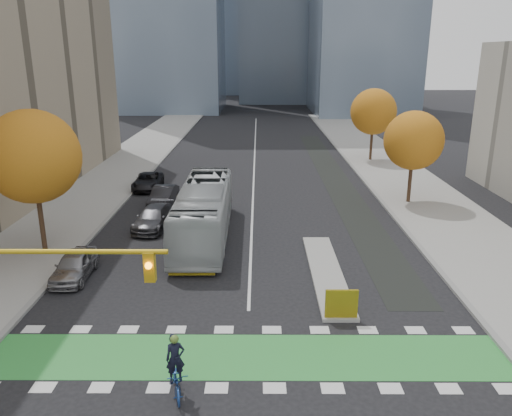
{
  "coord_description": "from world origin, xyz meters",
  "views": [
    {
      "loc": [
        0.43,
        -14.98,
        11.02
      ],
      "look_at": [
        0.3,
        10.96,
        3.0
      ],
      "focal_mm": 35.0,
      "sensor_mm": 36.0,
      "label": 1
    }
  ],
  "objects_px": {
    "cyclist": "(176,374)",
    "parked_car_c": "(153,218)",
    "parked_car_a": "(75,265)",
    "tree_east_far": "(373,112)",
    "parked_car_b": "(163,196)",
    "parked_car_d": "(148,181)",
    "bus": "(204,211)",
    "tree_east_near": "(414,141)",
    "hazard_board": "(341,304)",
    "tree_west": "(33,157)"
  },
  "relations": [
    {
      "from": "cyclist",
      "to": "parked_car_c",
      "type": "bearing_deg",
      "value": 89.41
    },
    {
      "from": "parked_car_a",
      "to": "cyclist",
      "type": "bearing_deg",
      "value": -54.53
    },
    {
      "from": "tree_east_far",
      "to": "parked_car_c",
      "type": "distance_m",
      "value": 29.27
    },
    {
      "from": "parked_car_b",
      "to": "parked_car_c",
      "type": "height_order",
      "value": "parked_car_b"
    },
    {
      "from": "parked_car_a",
      "to": "parked_car_d",
      "type": "xyz_separation_m",
      "value": [
        -0.02,
        17.75,
        -0.03
      ]
    },
    {
      "from": "cyclist",
      "to": "bus",
      "type": "xyz_separation_m",
      "value": [
        -0.62,
        15.06,
        0.96
      ]
    },
    {
      "from": "parked_car_a",
      "to": "tree_east_near",
      "type": "bearing_deg",
      "value": 32.25
    },
    {
      "from": "bus",
      "to": "parked_car_d",
      "type": "bearing_deg",
      "value": 116.69
    },
    {
      "from": "hazard_board",
      "to": "tree_east_far",
      "type": "bearing_deg",
      "value": 75.88
    },
    {
      "from": "tree_east_near",
      "to": "parked_car_c",
      "type": "distance_m",
      "value": 19.83
    },
    {
      "from": "hazard_board",
      "to": "parked_car_b",
      "type": "height_order",
      "value": "parked_car_b"
    },
    {
      "from": "parked_car_b",
      "to": "parked_car_c",
      "type": "relative_size",
      "value": 0.94
    },
    {
      "from": "tree_east_far",
      "to": "parked_car_b",
      "type": "height_order",
      "value": "tree_east_far"
    },
    {
      "from": "parked_car_c",
      "to": "tree_east_far",
      "type": "bearing_deg",
      "value": 54.6
    },
    {
      "from": "tree_east_far",
      "to": "parked_car_a",
      "type": "xyz_separation_m",
      "value": [
        -21.48,
        -29.54,
        -4.55
      ]
    },
    {
      "from": "tree_east_near",
      "to": "tree_east_far",
      "type": "bearing_deg",
      "value": 88.21
    },
    {
      "from": "tree_west",
      "to": "parked_car_d",
      "type": "height_order",
      "value": "tree_west"
    },
    {
      "from": "hazard_board",
      "to": "tree_east_far",
      "type": "distance_m",
      "value": 35.13
    },
    {
      "from": "tree_west",
      "to": "cyclist",
      "type": "xyz_separation_m",
      "value": [
        9.68,
        -12.68,
        -4.87
      ]
    },
    {
      "from": "tree_east_near",
      "to": "parked_car_a",
      "type": "distance_m",
      "value": 25.31
    },
    {
      "from": "hazard_board",
      "to": "parked_car_d",
      "type": "relative_size",
      "value": 0.29
    },
    {
      "from": "parked_car_d",
      "to": "hazard_board",
      "type": "bearing_deg",
      "value": -61.87
    },
    {
      "from": "bus",
      "to": "cyclist",
      "type": "bearing_deg",
      "value": -88.06
    },
    {
      "from": "cyclist",
      "to": "parked_car_d",
      "type": "height_order",
      "value": "cyclist"
    },
    {
      "from": "tree_west",
      "to": "parked_car_d",
      "type": "distance_m",
      "value": 15.34
    },
    {
      "from": "tree_west",
      "to": "tree_east_far",
      "type": "relative_size",
      "value": 1.08
    },
    {
      "from": "parked_car_b",
      "to": "cyclist",
      "type": "bearing_deg",
      "value": -75.47
    },
    {
      "from": "parked_car_d",
      "to": "parked_car_a",
      "type": "bearing_deg",
      "value": -92.37
    },
    {
      "from": "cyclist",
      "to": "parked_car_a",
      "type": "relative_size",
      "value": 0.55
    },
    {
      "from": "parked_car_a",
      "to": "parked_car_c",
      "type": "height_order",
      "value": "parked_car_a"
    },
    {
      "from": "parked_car_d",
      "to": "cyclist",
      "type": "bearing_deg",
      "value": -78.49
    },
    {
      "from": "tree_east_far",
      "to": "cyclist",
      "type": "height_order",
      "value": "tree_east_far"
    },
    {
      "from": "tree_east_far",
      "to": "parked_car_d",
      "type": "distance_m",
      "value": 24.94
    },
    {
      "from": "parked_car_a",
      "to": "parked_car_b",
      "type": "bearing_deg",
      "value": 79.49
    },
    {
      "from": "parked_car_c",
      "to": "tree_east_near",
      "type": "bearing_deg",
      "value": 23.07
    },
    {
      "from": "cyclist",
      "to": "parked_car_d",
      "type": "bearing_deg",
      "value": 89.46
    },
    {
      "from": "tree_east_near",
      "to": "parked_car_c",
      "type": "relative_size",
      "value": 1.49
    },
    {
      "from": "tree_east_far",
      "to": "parked_car_b",
      "type": "relative_size",
      "value": 1.72
    },
    {
      "from": "hazard_board",
      "to": "tree_east_far",
      "type": "height_order",
      "value": "tree_east_far"
    },
    {
      "from": "bus",
      "to": "parked_car_d",
      "type": "height_order",
      "value": "bus"
    },
    {
      "from": "parked_car_a",
      "to": "parked_car_d",
      "type": "distance_m",
      "value": 17.75
    },
    {
      "from": "parked_car_b",
      "to": "tree_east_far",
      "type": "bearing_deg",
      "value": 44.19
    },
    {
      "from": "hazard_board",
      "to": "parked_car_b",
      "type": "distance_m",
      "value": 20.12
    },
    {
      "from": "hazard_board",
      "to": "parked_car_d",
      "type": "xyz_separation_m",
      "value": [
        -13.0,
        22.01,
        -0.14
      ]
    },
    {
      "from": "parked_car_b",
      "to": "parked_car_c",
      "type": "bearing_deg",
      "value": -84.08
    },
    {
      "from": "parked_car_c",
      "to": "hazard_board",
      "type": "bearing_deg",
      "value": -43.15
    },
    {
      "from": "cyclist",
      "to": "parked_car_b",
      "type": "height_order",
      "value": "cyclist"
    },
    {
      "from": "parked_car_b",
      "to": "parked_car_d",
      "type": "distance_m",
      "value": 5.48
    },
    {
      "from": "tree_east_near",
      "to": "parked_car_c",
      "type": "xyz_separation_m",
      "value": [
        -18.5,
        -5.79,
        -4.18
      ]
    },
    {
      "from": "cyclist",
      "to": "bus",
      "type": "distance_m",
      "value": 15.1
    }
  ]
}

